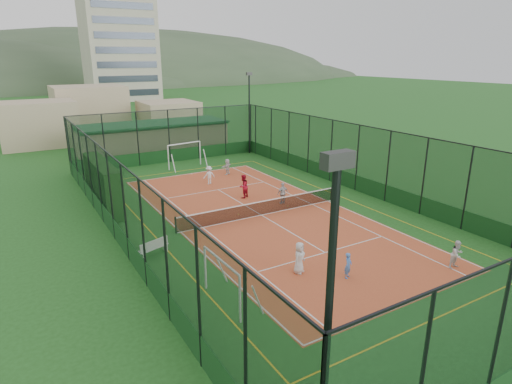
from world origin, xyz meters
TOP-DOWN VIEW (x-y plane):
  - ground at (0.00, 0.00)m, footprint 300.00×300.00m
  - court_slab at (0.00, 0.00)m, footprint 11.17×23.97m
  - tennis_net at (0.00, 0.00)m, footprint 11.67×0.12m
  - perimeter_fence at (0.00, 0.00)m, footprint 18.12×34.12m
  - floodlight_sw at (-8.60, -16.60)m, footprint 0.60×0.26m
  - floodlight_ne at (8.60, 16.60)m, footprint 0.60×0.26m
  - clubhouse at (0.00, 22.00)m, footprint 15.20×7.20m
  - apartment_tower at (12.00, 82.00)m, footprint 15.00×12.00m
  - distant_hills at (0.00, 150.00)m, footprint 200.00×60.00m
  - hedge_left at (-8.30, 6.95)m, footprint 1.06×7.10m
  - white_bench at (-7.80, -2.16)m, footprint 1.75×0.99m
  - futsal_goal_near at (-6.78, -8.00)m, footprint 3.13×0.99m
  - futsal_goal_far at (0.46, 14.33)m, footprint 3.55×1.51m
  - child_near_left at (-2.44, -7.44)m, footprint 0.90×0.79m
  - child_near_mid at (-0.79, -8.97)m, footprint 0.54×0.47m
  - child_near_right at (4.38, -10.89)m, footprint 0.69×0.54m
  - child_far_left at (0.07, 8.17)m, footprint 0.98×0.60m
  - child_far_right at (2.45, 1.20)m, footprint 0.89×0.38m
  - child_far_back at (2.65, 10.05)m, footprint 1.31×0.98m
  - coach at (0.73, 3.73)m, footprint 1.04×0.96m
  - tennis_balls at (0.73, 1.09)m, footprint 3.71×1.49m

SIDE VIEW (x-z plane):
  - ground at x=0.00m, z-range 0.00..0.00m
  - distant_hills at x=0.00m, z-range -12.00..12.00m
  - court_slab at x=0.00m, z-range 0.00..0.01m
  - tennis_balls at x=0.73m, z-range 0.01..0.08m
  - white_bench at x=-7.80m, z-range 0.00..0.95m
  - tennis_net at x=0.00m, z-range 0.00..1.06m
  - child_near_mid at x=-0.79m, z-range 0.01..1.25m
  - child_far_back at x=2.65m, z-range 0.01..1.38m
  - child_near_right at x=4.38m, z-range 0.01..1.41m
  - child_far_left at x=0.07m, z-range 0.01..1.48m
  - child_far_right at x=2.45m, z-range 0.01..1.52m
  - child_near_left at x=-2.44m, z-range 0.01..1.55m
  - coach at x=0.73m, z-range 0.01..1.73m
  - futsal_goal_near at x=-6.78m, z-range 0.00..2.00m
  - futsal_goal_far at x=0.46m, z-range 0.00..2.22m
  - hedge_left at x=-8.30m, z-range 0.00..3.11m
  - clubhouse at x=0.00m, z-range 0.00..3.15m
  - perimeter_fence at x=0.00m, z-range 0.00..5.00m
  - floodlight_sw at x=-8.60m, z-range 0.00..8.25m
  - floodlight_ne at x=8.60m, z-range 0.00..8.25m
  - apartment_tower at x=12.00m, z-range 0.00..30.00m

